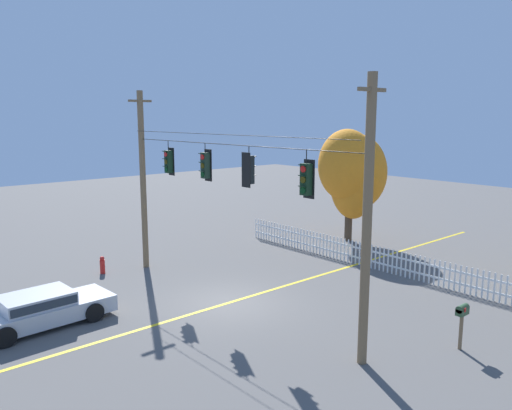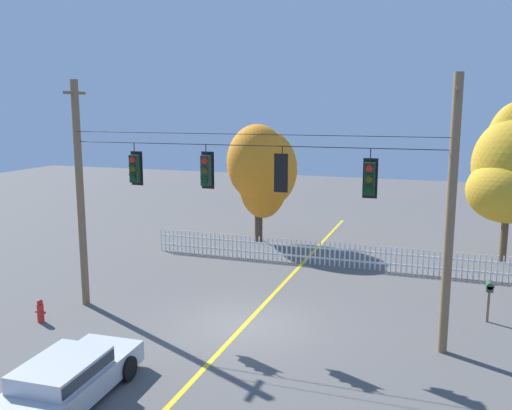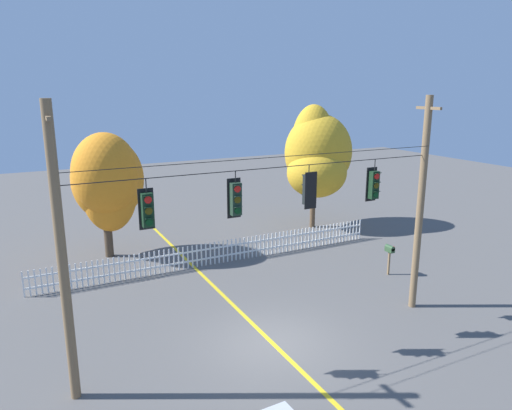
{
  "view_description": "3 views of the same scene",
  "coord_description": "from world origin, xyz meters",
  "px_view_note": "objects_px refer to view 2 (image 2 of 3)",
  "views": [
    {
      "loc": [
        14.21,
        -10.97,
        6.82
      ],
      "look_at": [
        0.28,
        1.14,
        3.61
      ],
      "focal_mm": 35.56,
      "sensor_mm": 36.0,
      "label": 1
    },
    {
      "loc": [
        5.9,
        -16.05,
        7.02
      ],
      "look_at": [
        -0.07,
        1.33,
        3.77
      ],
      "focal_mm": 38.7,
      "sensor_mm": 36.0,
      "label": 2
    },
    {
      "loc": [
        -6.86,
        -12.32,
        8.2
      ],
      "look_at": [
        0.03,
        1.3,
        4.43
      ],
      "focal_mm": 33.29,
      "sensor_mm": 36.0,
      "label": 3
    }
  ],
  "objects_px": {
    "traffic_signal_northbound_primary": "(370,179)",
    "traffic_signal_southbound_primary": "(135,168)",
    "roadside_mailbox": "(489,289)",
    "traffic_signal_eastbound_side": "(282,172)",
    "autumn_maple_near_fence": "(262,169)",
    "parked_car": "(65,380)",
    "traffic_signal_westbound_side": "(206,170)",
    "fire_hydrant": "(40,311)"
  },
  "relations": [
    {
      "from": "parked_car",
      "to": "roadside_mailbox",
      "type": "bearing_deg",
      "value": 41.7
    },
    {
      "from": "traffic_signal_northbound_primary",
      "to": "fire_hydrant",
      "type": "relative_size",
      "value": 1.88
    },
    {
      "from": "parked_car",
      "to": "traffic_signal_westbound_side",
      "type": "bearing_deg",
      "value": 79.56
    },
    {
      "from": "traffic_signal_westbound_side",
      "to": "traffic_signal_eastbound_side",
      "type": "bearing_deg",
      "value": -0.43
    },
    {
      "from": "parked_car",
      "to": "traffic_signal_eastbound_side",
      "type": "bearing_deg",
      "value": 58.64
    },
    {
      "from": "traffic_signal_northbound_primary",
      "to": "traffic_signal_southbound_primary",
      "type": "bearing_deg",
      "value": -180.0
    },
    {
      "from": "traffic_signal_southbound_primary",
      "to": "fire_hydrant",
      "type": "distance_m",
      "value": 5.66
    },
    {
      "from": "traffic_signal_westbound_side",
      "to": "traffic_signal_northbound_primary",
      "type": "height_order",
      "value": "same"
    },
    {
      "from": "traffic_signal_westbound_side",
      "to": "traffic_signal_northbound_primary",
      "type": "xyz_separation_m",
      "value": [
        5.17,
        -0.0,
        -0.05
      ]
    },
    {
      "from": "traffic_signal_westbound_side",
      "to": "fire_hydrant",
      "type": "height_order",
      "value": "traffic_signal_westbound_side"
    },
    {
      "from": "traffic_signal_eastbound_side",
      "to": "traffic_signal_northbound_primary",
      "type": "height_order",
      "value": "same"
    },
    {
      "from": "traffic_signal_southbound_primary",
      "to": "roadside_mailbox",
      "type": "distance_m",
      "value": 12.41
    },
    {
      "from": "traffic_signal_eastbound_side",
      "to": "fire_hydrant",
      "type": "xyz_separation_m",
      "value": [
        -7.74,
        -1.94,
        -4.69
      ]
    },
    {
      "from": "autumn_maple_near_fence",
      "to": "parked_car",
      "type": "bearing_deg",
      "value": -87.61
    },
    {
      "from": "roadside_mailbox",
      "to": "traffic_signal_eastbound_side",
      "type": "bearing_deg",
      "value": -155.32
    },
    {
      "from": "traffic_signal_southbound_primary",
      "to": "parked_car",
      "type": "relative_size",
      "value": 0.31
    },
    {
      "from": "fire_hydrant",
      "to": "roadside_mailbox",
      "type": "distance_m",
      "value": 14.86
    },
    {
      "from": "parked_car",
      "to": "roadside_mailbox",
      "type": "height_order",
      "value": "roadside_mailbox"
    },
    {
      "from": "traffic_signal_westbound_side",
      "to": "autumn_maple_near_fence",
      "type": "relative_size",
      "value": 0.23
    },
    {
      "from": "fire_hydrant",
      "to": "traffic_signal_southbound_primary",
      "type": "bearing_deg",
      "value": 36.92
    },
    {
      "from": "traffic_signal_westbound_side",
      "to": "roadside_mailbox",
      "type": "height_order",
      "value": "traffic_signal_westbound_side"
    },
    {
      "from": "traffic_signal_eastbound_side",
      "to": "traffic_signal_northbound_primary",
      "type": "bearing_deg",
      "value": 0.41
    },
    {
      "from": "traffic_signal_westbound_side",
      "to": "fire_hydrant",
      "type": "relative_size",
      "value": 1.83
    },
    {
      "from": "traffic_signal_westbound_side",
      "to": "traffic_signal_northbound_primary",
      "type": "relative_size",
      "value": 0.97
    },
    {
      "from": "traffic_signal_northbound_primary",
      "to": "roadside_mailbox",
      "type": "relative_size",
      "value": 1.06
    },
    {
      "from": "traffic_signal_northbound_primary",
      "to": "fire_hydrant",
      "type": "xyz_separation_m",
      "value": [
        -10.38,
        -1.96,
        -4.61
      ]
    },
    {
      "from": "traffic_signal_westbound_side",
      "to": "traffic_signal_eastbound_side",
      "type": "relative_size",
      "value": 1.03
    },
    {
      "from": "traffic_signal_eastbound_side",
      "to": "roadside_mailbox",
      "type": "relative_size",
      "value": 1.0
    },
    {
      "from": "traffic_signal_eastbound_side",
      "to": "roadside_mailbox",
      "type": "xyz_separation_m",
      "value": [
        6.3,
        2.89,
        -3.94
      ]
    },
    {
      "from": "traffic_signal_southbound_primary",
      "to": "traffic_signal_eastbound_side",
      "type": "xyz_separation_m",
      "value": [
        5.13,
        -0.02,
        0.06
      ]
    },
    {
      "from": "traffic_signal_southbound_primary",
      "to": "traffic_signal_eastbound_side",
      "type": "distance_m",
      "value": 5.13
    },
    {
      "from": "traffic_signal_southbound_primary",
      "to": "traffic_signal_northbound_primary",
      "type": "bearing_deg",
      "value": 0.0
    },
    {
      "from": "autumn_maple_near_fence",
      "to": "traffic_signal_eastbound_side",
      "type": "bearing_deg",
      "value": -68.59
    },
    {
      "from": "traffic_signal_southbound_primary",
      "to": "traffic_signal_eastbound_side",
      "type": "relative_size",
      "value": 1.03
    },
    {
      "from": "traffic_signal_eastbound_side",
      "to": "fire_hydrant",
      "type": "height_order",
      "value": "traffic_signal_eastbound_side"
    },
    {
      "from": "traffic_signal_northbound_primary",
      "to": "parked_car",
      "type": "bearing_deg",
      "value": -136.39
    },
    {
      "from": "traffic_signal_northbound_primary",
      "to": "parked_car",
      "type": "relative_size",
      "value": 0.32
    },
    {
      "from": "roadside_mailbox",
      "to": "autumn_maple_near_fence",
      "type": "bearing_deg",
      "value": 142.48
    },
    {
      "from": "traffic_signal_southbound_primary",
      "to": "roadside_mailbox",
      "type": "height_order",
      "value": "traffic_signal_southbound_primary"
    },
    {
      "from": "traffic_signal_eastbound_side",
      "to": "traffic_signal_northbound_primary",
      "type": "xyz_separation_m",
      "value": [
        2.64,
        0.02,
        -0.08
      ]
    },
    {
      "from": "traffic_signal_northbound_primary",
      "to": "traffic_signal_westbound_side",
      "type": "bearing_deg",
      "value": 180.0
    },
    {
      "from": "traffic_signal_westbound_side",
      "to": "parked_car",
      "type": "xyz_separation_m",
      "value": [
        -1.1,
        -5.97,
        -4.44
      ]
    }
  ]
}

